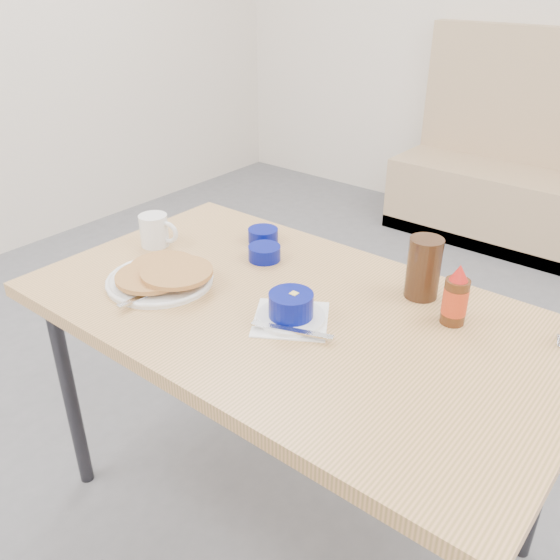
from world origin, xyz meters
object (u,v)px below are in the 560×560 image
Objects in this scene: amber_tumbler at (424,268)px; grits_setting at (291,309)px; dining_table at (292,328)px; butter_bowl at (264,253)px; booth_bench at (559,193)px; coffee_mug at (155,230)px; pancake_plate at (162,276)px; creamer_bowl at (263,235)px; syrup_bottle at (455,298)px.

grits_setting is at bearing -121.57° from amber_tumbler.
dining_table is 14.60× the size of butter_bowl.
booth_bench is 2.42m from butter_bowl.
butter_bowl is 0.47m from amber_tumbler.
coffee_mug is at bearing 172.19° from grits_setting.
butter_bowl is 0.58× the size of amber_tumbler.
coffee_mug is (-0.20, 0.15, 0.03)m from pancake_plate.
coffee_mug is 0.82m from amber_tumbler.
grits_setting reaches higher than creamer_bowl.
amber_tumbler reaches higher than dining_table.
syrup_bottle reaches higher than butter_bowl.
syrup_bottle is at bearing 28.72° from dining_table.
coffee_mug is 0.33m from creamer_bowl.
coffee_mug is at bearing -157.56° from butter_bowl.
grits_setting is 2.83× the size of creamer_bowl.
booth_bench is at bearing 84.35° from butter_bowl.
coffee_mug is at bearing 176.83° from dining_table.
amber_tumbler is (0.19, 0.31, 0.05)m from grits_setting.
amber_tumbler is (0.59, 0.38, 0.06)m from pancake_plate.
dining_table is 8.49× the size of amber_tumbler.
pancake_plate is 0.70m from amber_tumbler.
grits_setting is at bearing -38.85° from butter_bowl.
pancake_plate reaches higher than dining_table.
amber_tumbler is at bearing 33.08° from pancake_plate.
booth_bench is at bearing 90.78° from grits_setting.
grits_setting is at bearing -7.81° from coffee_mug.
pancake_plate is 0.25m from coffee_mug.
dining_table is (0.00, -2.53, 0.35)m from booth_bench.
amber_tumbler is at bearing -84.30° from booth_bench.
booth_bench is 2.56m from dining_table.
dining_table is 5.22× the size of grits_setting.
syrup_bottle is at bearing 9.97° from coffee_mug.
syrup_bottle is (0.31, 0.24, 0.04)m from grits_setting.
amber_tumbler is at bearing 16.29° from coffee_mug.
butter_bowl is (-0.23, 0.17, 0.08)m from dining_table.
syrup_bottle is (0.71, 0.31, 0.05)m from pancake_plate.
grits_setting is 2.79× the size of butter_bowl.
grits_setting reaches higher than pancake_plate.
butter_bowl is at bearing 22.44° from coffee_mug.
pancake_plate is 1.19× the size of grits_setting.
dining_table is at bearing 124.70° from grits_setting.
pancake_plate reaches higher than creamer_bowl.
booth_bench reaches higher than coffee_mug.
booth_bench is 15.00× the size of coffee_mug.
butter_bowl is (0.13, 0.29, -0.00)m from pancake_plate.
creamer_bowl is 0.57× the size of amber_tumbler.
creamer_bowl is 0.67m from syrup_bottle.
grits_setting is at bearing -89.22° from booth_bench.
booth_bench is at bearing 90.00° from dining_table.
syrup_bottle is (0.12, -0.07, -0.01)m from amber_tumbler.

